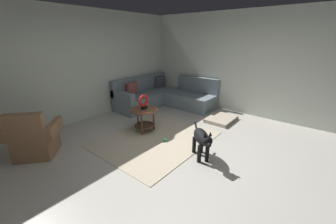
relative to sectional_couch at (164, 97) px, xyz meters
name	(u,v)px	position (x,y,z in m)	size (l,w,h in m)	color
ground_plane	(178,156)	(-1.99, -2.02, -0.34)	(6.00, 6.00, 0.10)	#B7B2A8
wall_back	(83,66)	(-1.99, 0.92, 1.06)	(6.00, 0.12, 2.70)	silver
wall_right	(244,64)	(0.95, -2.02, 1.06)	(0.12, 6.00, 2.70)	silver
area_rug	(155,139)	(-1.84, -1.32, -0.28)	(2.30, 1.90, 0.01)	#BCAD93
sectional_couch	(164,97)	(0.00, 0.00, 0.00)	(2.20, 2.25, 0.88)	slate
armchair	(34,140)	(-3.65, -0.09, 0.03)	(1.00, 0.98, 0.88)	#936B4C
side_table	(144,114)	(-1.69, -0.86, 0.13)	(0.60, 0.60, 0.54)	brown
torus_sculpture	(144,101)	(-1.69, -0.86, 0.42)	(0.28, 0.08, 0.33)	black
dog_bed_mat	(221,119)	(-0.01, -1.94, -0.24)	(0.80, 0.60, 0.09)	#B2A38E
dog	(202,139)	(-1.86, -2.43, 0.09)	(0.60, 0.67, 0.63)	black
dog_toy_ball	(165,140)	(-1.79, -1.55, -0.25)	(0.08, 0.08, 0.08)	green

